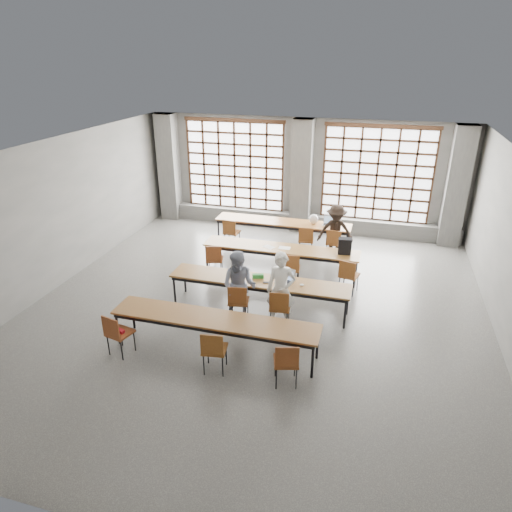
{
  "coord_description": "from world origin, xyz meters",
  "views": [
    {
      "loc": [
        2.4,
        -8.58,
        5.29
      ],
      "look_at": [
        -0.12,
        0.4,
        1.11
      ],
      "focal_mm": 32.0,
      "sensor_mm": 36.0,
      "label": 1
    }
  ],
  "objects_px": {
    "desk_row_a": "(283,224)",
    "chair_mid_left": "(214,257)",
    "chair_near_left": "(116,331)",
    "chair_near_mid": "(214,348)",
    "backpack": "(345,246)",
    "red_pouch": "(120,331)",
    "chair_back_left": "(231,230)",
    "chair_mid_right": "(348,273)",
    "student_male": "(281,290)",
    "chair_front_right": "(280,305)",
    "desk_row_c": "(259,282)",
    "phone": "(266,282)",
    "desk_row_b": "(281,250)",
    "laptop_front": "(286,278)",
    "desk_row_d": "(215,321)",
    "chair_back_mid": "(306,238)",
    "student_female": "(239,286)",
    "chair_back_right": "(334,241)",
    "chair_front_left": "(238,299)",
    "plastic_bag": "(314,219)",
    "mouse": "(302,285)",
    "laptop_back": "(329,222)",
    "green_box": "(258,276)",
    "chair_mid_centre": "(291,266)",
    "student_back": "(335,231)",
    "chair_near_right": "(286,360)"
  },
  "relations": [
    {
      "from": "student_male",
      "to": "backpack",
      "type": "xyz_separation_m",
      "value": [
        1.05,
        2.44,
        0.11
      ]
    },
    {
      "from": "chair_back_mid",
      "to": "student_female",
      "type": "xyz_separation_m",
      "value": [
        -0.78,
        -3.69,
        0.24
      ]
    },
    {
      "from": "chair_back_left",
      "to": "chair_mid_right",
      "type": "xyz_separation_m",
      "value": [
        3.56,
        -1.93,
        0.0
      ]
    },
    {
      "from": "chair_back_left",
      "to": "chair_front_left",
      "type": "xyz_separation_m",
      "value": [
        1.45,
        -3.82,
        0.0
      ]
    },
    {
      "from": "desk_row_b",
      "to": "chair_back_right",
      "type": "height_order",
      "value": "chair_back_right"
    },
    {
      "from": "chair_mid_left",
      "to": "student_male",
      "type": "distance_m",
      "value": 2.78
    },
    {
      "from": "chair_back_mid",
      "to": "mouse",
      "type": "distance_m",
      "value": 3.25
    },
    {
      "from": "desk_row_c",
      "to": "chair_near_left",
      "type": "bearing_deg",
      "value": -131.57
    },
    {
      "from": "desk_row_d",
      "to": "laptop_front",
      "type": "xyz_separation_m",
      "value": [
        0.96,
        1.86,
        0.13
      ]
    },
    {
      "from": "student_back",
      "to": "backpack",
      "type": "distance_m",
      "value": 1.44
    },
    {
      "from": "chair_near_left",
      "to": "chair_back_right",
      "type": "bearing_deg",
      "value": 58.77
    },
    {
      "from": "red_pouch",
      "to": "chair_back_right",
      "type": "bearing_deg",
      "value": 58.55
    },
    {
      "from": "green_box",
      "to": "red_pouch",
      "type": "bearing_deg",
      "value": -130.6
    },
    {
      "from": "chair_front_left",
      "to": "backpack",
      "type": "xyz_separation_m",
      "value": [
        1.94,
        2.57,
        0.39
      ]
    },
    {
      "from": "chair_back_right",
      "to": "laptop_back",
      "type": "height_order",
      "value": "laptop_back"
    },
    {
      "from": "backpack",
      "to": "red_pouch",
      "type": "xyz_separation_m",
      "value": [
        -3.74,
        -4.24,
        -0.43
      ]
    },
    {
      "from": "student_male",
      "to": "desk_row_d",
      "type": "bearing_deg",
      "value": -134.49
    },
    {
      "from": "desk_row_c",
      "to": "phone",
      "type": "relative_size",
      "value": 30.77
    },
    {
      "from": "desk_row_a",
      "to": "chair_mid_left",
      "type": "height_order",
      "value": "chair_mid_left"
    },
    {
      "from": "desk_row_c",
      "to": "chair_back_left",
      "type": "xyz_separation_m",
      "value": [
        -1.73,
        3.19,
        -0.13
      ]
    },
    {
      "from": "chair_mid_left",
      "to": "chair_front_right",
      "type": "height_order",
      "value": "same"
    },
    {
      "from": "laptop_front",
      "to": "laptop_back",
      "type": "xyz_separation_m",
      "value": [
        0.46,
        3.82,
        0.0
      ]
    },
    {
      "from": "chair_front_left",
      "to": "chair_mid_centre",
      "type": "bearing_deg",
      "value": 68.42
    },
    {
      "from": "desk_row_d",
      "to": "plastic_bag",
      "type": "relative_size",
      "value": 13.99
    },
    {
      "from": "chair_front_left",
      "to": "plastic_bag",
      "type": "bearing_deg",
      "value": 79.17
    },
    {
      "from": "student_male",
      "to": "chair_back_left",
      "type": "bearing_deg",
      "value": 116.2
    },
    {
      "from": "plastic_bag",
      "to": "red_pouch",
      "type": "bearing_deg",
      "value": -113.36
    },
    {
      "from": "desk_row_b",
      "to": "red_pouch",
      "type": "bearing_deg",
      "value": -117.08
    },
    {
      "from": "chair_near_left",
      "to": "desk_row_c",
      "type": "bearing_deg",
      "value": 48.43
    },
    {
      "from": "chair_front_left",
      "to": "student_female",
      "type": "xyz_separation_m",
      "value": [
        -0.01,
        0.13,
        0.24
      ]
    },
    {
      "from": "chair_mid_left",
      "to": "red_pouch",
      "type": "xyz_separation_m",
      "value": [
        -0.56,
        -3.57,
        -0.04
      ]
    },
    {
      "from": "chair_mid_centre",
      "to": "laptop_front",
      "type": "relative_size",
      "value": 2.06
    },
    {
      "from": "desk_row_d",
      "to": "laptop_front",
      "type": "relative_size",
      "value": 9.38
    },
    {
      "from": "chair_back_left",
      "to": "chair_mid_right",
      "type": "height_order",
      "value": "same"
    },
    {
      "from": "student_male",
      "to": "chair_near_left",
      "type": "bearing_deg",
      "value": -151.36
    },
    {
      "from": "chair_near_left",
      "to": "chair_near_mid",
      "type": "relative_size",
      "value": 1.0
    },
    {
      "from": "laptop_back",
      "to": "red_pouch",
      "type": "distance_m",
      "value": 6.97
    },
    {
      "from": "chair_back_left",
      "to": "student_male",
      "type": "relative_size",
      "value": 0.54
    },
    {
      "from": "chair_near_right",
      "to": "red_pouch",
      "type": "height_order",
      "value": "chair_near_right"
    },
    {
      "from": "chair_mid_left",
      "to": "green_box",
      "type": "relative_size",
      "value": 3.52
    },
    {
      "from": "desk_row_b",
      "to": "chair_back_mid",
      "type": "xyz_separation_m",
      "value": [
        0.43,
        1.3,
        -0.13
      ]
    },
    {
      "from": "desk_row_b",
      "to": "laptop_front",
      "type": "bearing_deg",
      "value": -73.88
    },
    {
      "from": "chair_back_right",
      "to": "backpack",
      "type": "height_order",
      "value": "backpack"
    },
    {
      "from": "desk_row_b",
      "to": "laptop_front",
      "type": "xyz_separation_m",
      "value": [
        0.51,
        -1.78,
        0.13
      ]
    },
    {
      "from": "chair_mid_centre",
      "to": "backpack",
      "type": "xyz_separation_m",
      "value": [
        1.19,
        0.68,
        0.39
      ]
    },
    {
      "from": "chair_mid_right",
      "to": "desk_row_d",
      "type": "bearing_deg",
      "value": -126.4
    },
    {
      "from": "chair_mid_left",
      "to": "mouse",
      "type": "xyz_separation_m",
      "value": [
        2.48,
        -1.28,
        0.21
      ]
    },
    {
      "from": "chair_front_right",
      "to": "chair_near_right",
      "type": "xyz_separation_m",
      "value": [
        0.52,
        -1.75,
        0.0
      ]
    },
    {
      "from": "desk_row_a",
      "to": "laptop_back",
      "type": "xyz_separation_m",
      "value": [
        1.35,
        0.11,
        0.13
      ]
    },
    {
      "from": "desk_row_a",
      "to": "mouse",
      "type": "distance_m",
      "value": 4.05
    }
  ]
}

